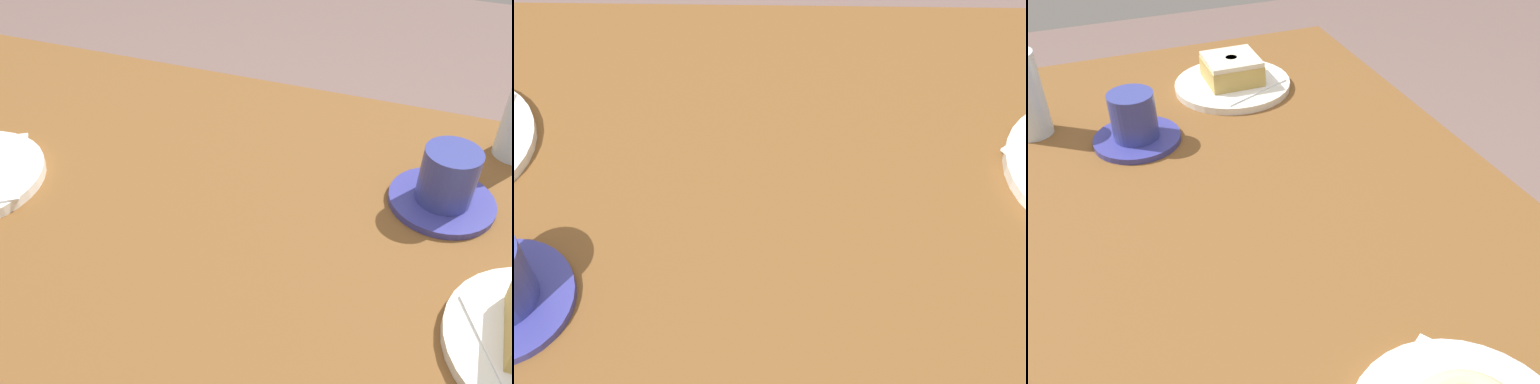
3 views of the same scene
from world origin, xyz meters
The scene contains 1 object.
table centered at (0.00, 0.00, 0.66)m, with size 1.30×0.70×0.74m.
Camera 2 is at (-0.04, -0.43, 1.30)m, focal length 47.04 mm.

